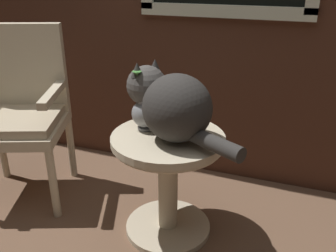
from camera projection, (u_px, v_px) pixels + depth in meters
name	position (u px, v px, depth m)	size (l,w,h in m)	color
ground_plane	(143.00, 250.00, 1.81)	(6.00, 6.00, 0.00)	brown
wicker_side_table	(168.00, 168.00, 1.81)	(0.55, 0.55, 0.55)	beige
wicker_chair	(20.00, 107.00, 2.10)	(0.63, 0.62, 0.99)	beige
cat	(172.00, 104.00, 1.66)	(0.63, 0.43, 0.33)	#33302D
pewter_vase_with_ivy	(145.00, 110.00, 1.78)	(0.14, 0.14, 0.30)	gray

